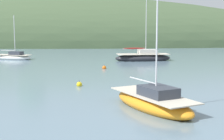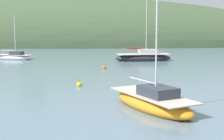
% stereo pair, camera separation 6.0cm
% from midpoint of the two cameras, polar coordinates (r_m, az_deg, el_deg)
% --- Properties ---
extents(far_shoreline_hill, '(150.00, 36.00, 29.04)m').
position_cam_midpoint_polar(far_shoreline_hill, '(91.03, -15.58, 4.30)').
color(far_shoreline_hill, '#425638').
rests_on(far_shoreline_hill, ground).
extents(sailboat_yellow_far, '(5.72, 3.21, 6.35)m').
position_cam_midpoint_polar(sailboat_yellow_far, '(49.47, -16.35, 2.14)').
color(sailboat_yellow_far, white).
rests_on(sailboat_yellow_far, ground).
extents(sailboat_cream_ketch, '(7.92, 3.69, 11.13)m').
position_cam_midpoint_polar(sailboat_cream_ketch, '(45.96, 5.30, 2.17)').
color(sailboat_cream_ketch, '#232328').
rests_on(sailboat_cream_ketch, ground).
extents(sailboat_white_near, '(5.16, 6.94, 8.49)m').
position_cam_midpoint_polar(sailboat_white_near, '(19.17, 6.85, -5.36)').
color(sailboat_white_near, orange).
rests_on(sailboat_white_near, ground).
extents(mooring_buoy_channel, '(0.44, 0.44, 0.54)m').
position_cam_midpoint_polar(mooring_buoy_channel, '(36.95, -1.38, 0.41)').
color(mooring_buoy_channel, orange).
rests_on(mooring_buoy_channel, ground).
extents(mooring_buoy_inner, '(0.44, 0.44, 0.54)m').
position_cam_midpoint_polar(mooring_buoy_inner, '(26.34, -5.64, -2.47)').
color(mooring_buoy_inner, yellow).
rests_on(mooring_buoy_inner, ground).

